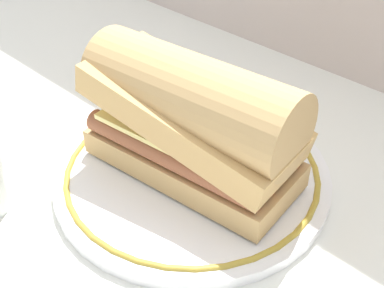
# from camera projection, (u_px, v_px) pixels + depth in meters

# --- Properties ---
(ground_plane) EXTENTS (1.50, 1.50, 0.00)m
(ground_plane) POSITION_uv_depth(u_px,v_px,m) (167.00, 188.00, 0.50)
(ground_plane) COLOR white
(plate) EXTENTS (0.28, 0.28, 0.01)m
(plate) POSITION_uv_depth(u_px,v_px,m) (192.00, 173.00, 0.51)
(plate) COLOR white
(plate) RESTS_ON ground_plane
(sausage_sandwich) EXTENTS (0.22, 0.11, 0.12)m
(sausage_sandwich) POSITION_uv_depth(u_px,v_px,m) (192.00, 118.00, 0.47)
(sausage_sandwich) COLOR tan
(sausage_sandwich) RESTS_ON plate
(butter_knife) EXTENTS (0.14, 0.02, 0.01)m
(butter_knife) POSITION_uv_depth(u_px,v_px,m) (119.00, 85.00, 0.65)
(butter_knife) COLOR silver
(butter_knife) RESTS_ON ground_plane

